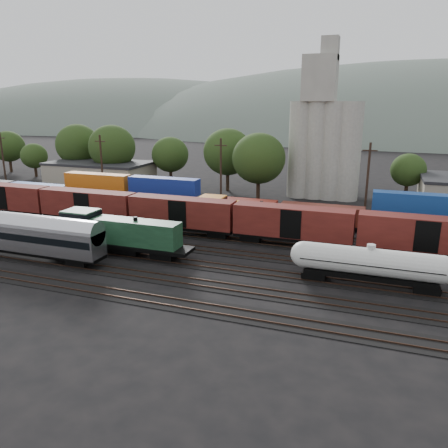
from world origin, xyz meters
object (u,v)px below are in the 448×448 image
(green_locomotive, at_px, (113,232))
(grain_silo, at_px, (324,139))
(passenger_coach, at_px, (16,232))
(tank_car_a, at_px, (370,263))
(orange_locomotive, at_px, (241,213))

(green_locomotive, bearing_deg, grain_silo, 64.80)
(green_locomotive, bearing_deg, passenger_coach, -153.17)
(tank_car_a, relative_size, passenger_coach, 0.69)
(passenger_coach, bearing_deg, orange_locomotive, 43.15)
(passenger_coach, distance_m, orange_locomotive, 29.25)
(green_locomotive, relative_size, passenger_coach, 0.80)
(tank_car_a, bearing_deg, grain_silo, 103.96)
(passenger_coach, distance_m, grain_silo, 55.07)
(grain_silo, bearing_deg, tank_car_a, -76.04)
(green_locomotive, xyz_separation_m, tank_car_a, (29.49, 0.00, -0.26))
(orange_locomotive, xyz_separation_m, grain_silo, (7.85, 26.00, 8.76))
(green_locomotive, xyz_separation_m, grain_silo, (19.29, 41.00, 8.53))
(orange_locomotive, relative_size, grain_silo, 0.60)
(green_locomotive, distance_m, passenger_coach, 11.09)
(green_locomotive, bearing_deg, tank_car_a, 0.00)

